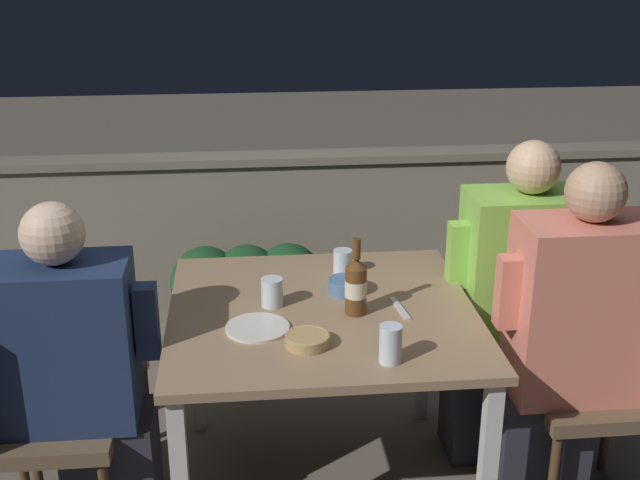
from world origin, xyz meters
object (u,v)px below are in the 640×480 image
Objects in this scene: person_coral_top at (566,347)px; person_green_blouse at (511,305)px; chair_left_near at (22,402)px; chair_right_far at (558,325)px; chair_right_near at (618,371)px; beer_bottle at (356,285)px; potted_plant at (52,305)px; chair_left_far at (59,347)px; person_navy_jumper at (83,382)px.

person_coral_top reaches higher than person_green_blouse.
chair_left_near and chair_right_far have the same top height.
chair_left_near is at bearing -179.96° from chair_right_near.
person_green_blouse is 4.73× the size of beer_bottle.
person_coral_top is 2.12m from potted_plant.
chair_left_far reaches higher than potted_plant.
chair_right_near reaches higher than potted_plant.
person_green_blouse is (-0.07, 0.35, -0.01)m from person_coral_top.
person_green_blouse is (1.65, -0.00, 0.09)m from chair_left_far.
potted_plant is at bearing 108.13° from person_navy_jumper.
person_navy_jumper is 0.39m from chair_left_far.
person_navy_jumper reaches higher than chair_right_far.
chair_right_near is 0.68× the size of person_coral_top.
chair_left_near is at bearing -96.85° from chair_left_far.
person_green_blouse is at bearing 20.95° from beer_bottle.
chair_right_far is 3.28× the size of beer_bottle.
chair_right_near is 0.94m from beer_bottle.
chair_left_near is 1.00× the size of chair_left_far.
potted_plant is at bearing 155.28° from chair_right_near.
person_green_blouse is (-0.26, 0.35, 0.09)m from chair_right_near.
chair_left_near is 0.97m from potted_plant.
beer_bottle reaches higher than chair_right_near.
chair_left_far is 1.00× the size of chair_right_near.
person_green_blouse is (1.50, 0.35, 0.03)m from person_navy_jumper.
person_green_blouse reaches higher than beer_bottle.
chair_left_near is 0.69× the size of person_green_blouse.
chair_left_near is 1.00× the size of chair_right_near.
person_coral_top reaches higher than potted_plant.
person_navy_jumper is at bearing -179.95° from person_coral_top.
chair_right_near is 1.00× the size of chair_right_far.
person_green_blouse reaches higher than chair_left_far.
potted_plant is (-2.01, 0.60, -0.11)m from chair_right_far.
person_coral_top is at bearing -9.49° from beer_bottle.
chair_left_far is 0.69× the size of person_green_blouse.
chair_left_far is at bearing 168.32° from person_coral_top.
chair_right_far is at bearing 0.00° from person_green_blouse.
person_navy_jumper is at bearing -166.73° from person_green_blouse.
person_coral_top is 1.01× the size of person_green_blouse.
chair_right_far is (0.12, 0.35, -0.10)m from person_coral_top.
potted_plant is (-0.31, 0.96, -0.17)m from person_navy_jumper.
chair_left_near is at bearing -179.96° from person_coral_top.
beer_bottle is (-0.69, 0.12, 0.20)m from person_coral_top.
person_navy_jumper is 1.37× the size of chair_left_far.
person_navy_jumper is 0.94× the size of person_coral_top.
chair_left_far and chair_right_near have the same top height.
chair_left_far is 1.00× the size of chair_right_far.
person_coral_top is 1.82× the size of potted_plant.
potted_plant is (-0.16, 0.60, -0.11)m from chair_left_far.
chair_left_near is 3.28× the size of beer_bottle.
person_coral_top is 0.73m from beer_bottle.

